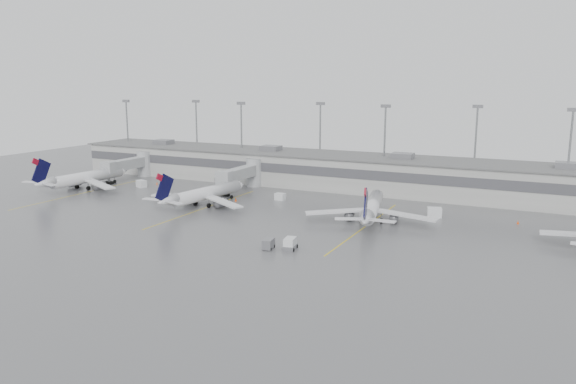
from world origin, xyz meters
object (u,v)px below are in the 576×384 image
at_px(jet_mid_right, 372,208).
at_px(jet_mid_left, 203,194).
at_px(jet_far_left, 84,178).
at_px(baggage_tug, 290,245).

bearing_deg(jet_mid_right, jet_mid_left, 171.66).
relative_size(jet_far_left, jet_mid_left, 1.06).
distance_m(jet_mid_left, jet_mid_right, 36.14).
bearing_deg(baggage_tug, jet_far_left, 151.42).
xyz_separation_m(jet_far_left, jet_mid_left, (37.27, -3.15, -0.15)).
height_order(jet_far_left, jet_mid_right, jet_far_left).
bearing_deg(jet_mid_left, jet_far_left, -177.57).
bearing_deg(baggage_tug, jet_mid_right, 65.08).
relative_size(jet_mid_right, baggage_tug, 8.59).
relative_size(jet_mid_left, baggage_tug, 8.54).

